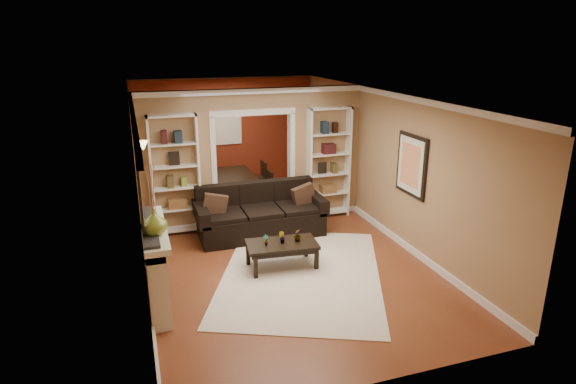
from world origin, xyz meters
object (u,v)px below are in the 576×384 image
object	(u,v)px
sofa	(260,211)
coffee_table	(282,255)
fireplace	(157,265)
bookshelf_left	(175,176)
bookshelf_right	(328,163)
dining_table	(235,188)

from	to	relation	value
sofa	coffee_table	xyz separation A→B (m)	(-0.03, -1.45, -0.26)
fireplace	coffee_table	bearing A→B (deg)	14.08
sofa	coffee_table	bearing A→B (deg)	-91.27
coffee_table	bookshelf_left	world-z (taller)	bookshelf_left
bookshelf_right	fireplace	xyz separation A→B (m)	(-3.64, -2.53, -0.57)
bookshelf_right	dining_table	xyz separation A→B (m)	(-1.66, 1.52, -0.84)
coffee_table	dining_table	bearing A→B (deg)	95.50
bookshelf_left	dining_table	xyz separation A→B (m)	(1.44, 1.52, -0.84)
bookshelf_left	bookshelf_right	bearing A→B (deg)	0.00
sofa	bookshelf_right	distance (m)	1.85
bookshelf_left	fireplace	bearing A→B (deg)	-102.05
sofa	bookshelf_left	bearing A→B (deg)	158.61
bookshelf_right	dining_table	bearing A→B (deg)	137.56
sofa	bookshelf_right	size ratio (longest dim) A/B	1.06
coffee_table	dining_table	size ratio (longest dim) A/B	0.65
sofa	bookshelf_left	xyz separation A→B (m)	(-1.48, 0.58, 0.67)
bookshelf_right	dining_table	distance (m)	2.41
bookshelf_left	dining_table	world-z (taller)	bookshelf_left
dining_table	coffee_table	bearing A→B (deg)	-179.80
bookshelf_right	dining_table	world-z (taller)	bookshelf_right
sofa	bookshelf_right	bearing A→B (deg)	19.71
dining_table	fireplace	bearing A→B (deg)	153.99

